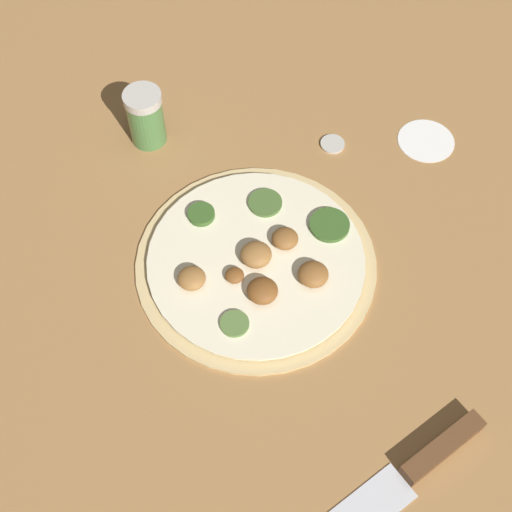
% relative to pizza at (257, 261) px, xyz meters
% --- Properties ---
extents(ground_plane, '(3.00, 3.00, 0.00)m').
position_rel_pizza_xyz_m(ground_plane, '(0.00, -0.00, -0.01)').
color(ground_plane, '#9E703F').
extents(pizza, '(0.29, 0.29, 0.03)m').
position_rel_pizza_xyz_m(pizza, '(0.00, 0.00, 0.00)').
color(pizza, '#D6B77A').
rests_on(pizza, ground_plane).
extents(knife, '(0.27, 0.13, 0.02)m').
position_rel_pizza_xyz_m(knife, '(0.13, 0.26, -0.00)').
color(knife, silver).
rests_on(knife, ground_plane).
extents(spice_jar, '(0.05, 0.05, 0.08)m').
position_rel_pizza_xyz_m(spice_jar, '(-0.09, -0.23, 0.03)').
color(spice_jar, '#4C7F42').
rests_on(spice_jar, ground_plane).
extents(loose_cap, '(0.03, 0.03, 0.01)m').
position_rel_pizza_xyz_m(loose_cap, '(-0.21, -0.01, -0.00)').
color(loose_cap, beige).
rests_on(loose_cap, ground_plane).
extents(flour_patch, '(0.08, 0.08, 0.00)m').
position_rel_pizza_xyz_m(flour_patch, '(-0.28, 0.09, -0.01)').
color(flour_patch, white).
rests_on(flour_patch, ground_plane).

